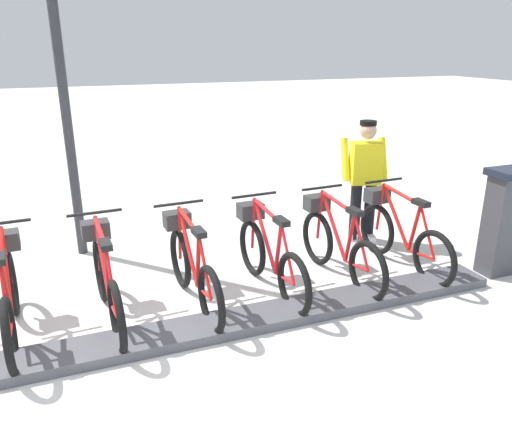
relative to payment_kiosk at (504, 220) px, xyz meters
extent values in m
plane|color=beige|center=(-0.05, 4.27, -0.67)|extent=(60.00, 60.00, 0.00)
cube|color=#47474C|center=(-0.05, 4.27, -0.62)|extent=(0.44, 7.72, 0.10)
cube|color=#38383D|center=(0.00, 0.00, -0.07)|extent=(0.28, 0.44, 1.20)
cube|color=#194C8C|center=(0.15, 0.00, 0.28)|extent=(0.03, 0.30, 0.40)
torus|color=black|center=(-0.03, 0.98, -0.33)|extent=(0.67, 0.10, 0.67)
torus|color=black|center=(1.02, 1.04, -0.33)|extent=(0.67, 0.10, 0.67)
cylinder|color=red|center=(0.68, 1.02, -0.05)|extent=(0.60, 0.07, 0.70)
cylinder|color=red|center=(0.34, 1.00, -0.09)|extent=(0.17, 0.05, 0.61)
cylinder|color=red|center=(0.62, 1.02, 0.25)|extent=(0.69, 0.08, 0.11)
cylinder|color=red|center=(0.18, 0.99, -0.36)|extent=(0.43, 0.05, 0.09)
cylinder|color=red|center=(0.12, 0.99, -0.06)|extent=(0.33, 0.05, 0.56)
cylinder|color=red|center=(0.99, 1.04, -0.02)|extent=(0.10, 0.04, 0.62)
cube|color=black|center=(0.28, 1.00, 0.24)|extent=(0.22, 0.11, 0.06)
cylinder|color=black|center=(0.96, 1.03, 0.33)|extent=(0.06, 0.54, 0.03)
cube|color=#2D2D2D|center=(1.07, 1.04, 0.11)|extent=(0.21, 0.29, 0.18)
torus|color=black|center=(-0.03, 1.85, -0.33)|extent=(0.67, 0.10, 0.67)
torus|color=black|center=(1.02, 1.90, -0.33)|extent=(0.67, 0.10, 0.67)
cylinder|color=red|center=(0.68, 1.88, -0.05)|extent=(0.60, 0.07, 0.70)
cylinder|color=red|center=(0.34, 1.87, -0.09)|extent=(0.17, 0.05, 0.61)
cylinder|color=red|center=(0.62, 1.88, 0.25)|extent=(0.69, 0.08, 0.11)
cylinder|color=red|center=(0.18, 1.86, -0.36)|extent=(0.43, 0.05, 0.09)
cylinder|color=red|center=(0.12, 1.86, -0.06)|extent=(0.33, 0.05, 0.56)
cylinder|color=red|center=(0.99, 1.90, -0.02)|extent=(0.10, 0.04, 0.62)
cube|color=black|center=(0.28, 1.86, 0.24)|extent=(0.22, 0.11, 0.06)
cylinder|color=black|center=(0.96, 1.90, 0.33)|extent=(0.06, 0.54, 0.03)
cube|color=#2D2D2D|center=(1.07, 1.90, 0.11)|extent=(0.21, 0.29, 0.18)
torus|color=black|center=(-0.03, 2.71, -0.33)|extent=(0.67, 0.10, 0.67)
torus|color=black|center=(1.02, 2.77, -0.33)|extent=(0.67, 0.10, 0.67)
cylinder|color=red|center=(0.68, 2.75, -0.05)|extent=(0.60, 0.07, 0.70)
cylinder|color=red|center=(0.34, 2.73, -0.09)|extent=(0.17, 0.05, 0.61)
cylinder|color=red|center=(0.62, 2.75, 0.25)|extent=(0.69, 0.08, 0.11)
cylinder|color=red|center=(0.18, 2.72, -0.36)|extent=(0.43, 0.05, 0.09)
cylinder|color=red|center=(0.12, 2.72, -0.06)|extent=(0.33, 0.05, 0.56)
cylinder|color=red|center=(0.99, 2.76, -0.02)|extent=(0.10, 0.04, 0.62)
cube|color=black|center=(0.28, 2.73, 0.24)|extent=(0.22, 0.11, 0.06)
cylinder|color=black|center=(0.96, 2.76, 0.33)|extent=(0.06, 0.54, 0.03)
cube|color=#2D2D2D|center=(1.07, 2.77, 0.11)|extent=(0.21, 0.29, 0.18)
torus|color=black|center=(-0.03, 3.58, -0.33)|extent=(0.67, 0.10, 0.67)
torus|color=black|center=(1.02, 3.63, -0.33)|extent=(0.67, 0.10, 0.67)
cylinder|color=red|center=(0.68, 3.61, -0.05)|extent=(0.60, 0.07, 0.70)
cylinder|color=red|center=(0.34, 3.60, -0.09)|extent=(0.17, 0.05, 0.61)
cylinder|color=red|center=(0.62, 3.61, 0.25)|extent=(0.69, 0.08, 0.11)
cylinder|color=red|center=(0.18, 3.59, -0.36)|extent=(0.43, 0.05, 0.09)
cylinder|color=red|center=(0.12, 3.59, -0.06)|extent=(0.33, 0.05, 0.56)
cylinder|color=red|center=(0.99, 3.63, -0.02)|extent=(0.10, 0.04, 0.62)
cube|color=black|center=(0.28, 3.59, 0.24)|extent=(0.22, 0.11, 0.06)
cylinder|color=black|center=(0.96, 3.63, 0.33)|extent=(0.06, 0.54, 0.03)
cube|color=#2D2D2D|center=(1.07, 3.63, 0.11)|extent=(0.21, 0.29, 0.18)
torus|color=black|center=(-0.03, 4.44, -0.33)|extent=(0.67, 0.10, 0.67)
torus|color=black|center=(1.02, 4.50, -0.33)|extent=(0.67, 0.10, 0.67)
cylinder|color=red|center=(0.68, 4.48, -0.05)|extent=(0.60, 0.07, 0.70)
cylinder|color=red|center=(0.34, 4.46, -0.09)|extent=(0.17, 0.05, 0.61)
cylinder|color=red|center=(0.62, 4.48, 0.25)|extent=(0.69, 0.08, 0.11)
cylinder|color=red|center=(0.18, 4.45, -0.36)|extent=(0.43, 0.05, 0.09)
cylinder|color=red|center=(0.12, 4.45, -0.06)|extent=(0.33, 0.05, 0.56)
cylinder|color=red|center=(0.99, 4.49, -0.02)|extent=(0.10, 0.04, 0.62)
cube|color=black|center=(0.28, 4.46, 0.24)|extent=(0.22, 0.11, 0.06)
cylinder|color=black|center=(0.96, 4.49, 0.33)|extent=(0.06, 0.54, 0.03)
cube|color=#2D2D2D|center=(1.07, 4.50, 0.11)|extent=(0.21, 0.29, 0.18)
torus|color=black|center=(-0.03, 5.31, -0.33)|extent=(0.67, 0.10, 0.67)
torus|color=black|center=(1.02, 5.36, -0.33)|extent=(0.67, 0.10, 0.67)
cylinder|color=red|center=(0.68, 5.34, -0.05)|extent=(0.60, 0.07, 0.70)
cylinder|color=red|center=(0.34, 5.33, -0.09)|extent=(0.17, 0.05, 0.61)
cylinder|color=red|center=(0.62, 5.34, 0.25)|extent=(0.69, 0.08, 0.11)
cylinder|color=red|center=(0.18, 5.32, -0.36)|extent=(0.43, 0.05, 0.09)
cylinder|color=red|center=(0.12, 5.32, -0.06)|extent=(0.33, 0.05, 0.56)
cylinder|color=red|center=(0.99, 5.36, -0.02)|extent=(0.10, 0.04, 0.62)
cylinder|color=black|center=(0.96, 5.36, 0.33)|extent=(0.06, 0.54, 0.03)
cube|color=#2D2D2D|center=(1.07, 5.36, 0.11)|extent=(0.21, 0.29, 0.18)
cube|color=white|center=(1.60, 1.04, -0.62)|extent=(0.28, 0.18, 0.10)
cube|color=white|center=(1.42, 0.86, -0.62)|extent=(0.28, 0.18, 0.10)
cylinder|color=black|center=(1.54, 1.05, -0.24)|extent=(0.15, 0.15, 0.82)
cylinder|color=black|center=(1.48, 0.86, -0.24)|extent=(0.15, 0.15, 0.82)
cube|color=yellow|center=(1.51, 0.95, 0.43)|extent=(0.36, 0.46, 0.56)
cylinder|color=yellow|center=(1.68, 1.17, 0.46)|extent=(0.35, 0.19, 0.57)
cylinder|color=yellow|center=(1.53, 0.67, 0.46)|extent=(0.35, 0.19, 0.57)
sphere|color=tan|center=(1.51, 0.95, 0.86)|extent=(0.22, 0.22, 0.22)
cylinder|color=black|center=(1.53, 0.95, 0.96)|extent=(0.22, 0.22, 0.06)
cylinder|color=#2D2D33|center=(2.43, 4.63, 1.34)|extent=(0.12, 0.12, 4.00)
camera|label=1|loc=(-4.12, 4.70, 1.97)|focal=35.33mm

